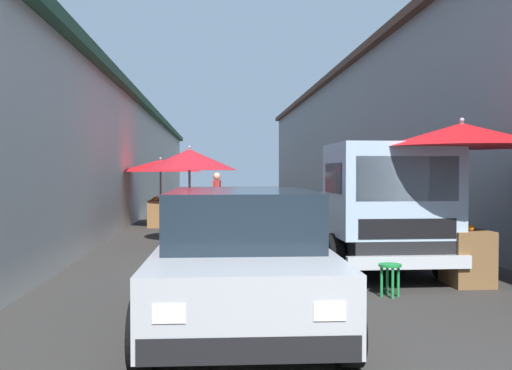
{
  "coord_description": "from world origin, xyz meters",
  "views": [
    {
      "loc": [
        -1.68,
        1.21,
        1.66
      ],
      "look_at": [
        11.79,
        0.18,
        1.33
      ],
      "focal_mm": 39.09,
      "sensor_mm": 36.0,
      "label": 1
    }
  ],
  "objects": [
    {
      "name": "ground",
      "position": [
        13.5,
        0.0,
        0.0
      ],
      "size": [
        90.0,
        90.0,
        0.0
      ],
      "primitive_type": "plane",
      "color": "#33302D"
    },
    {
      "name": "vendor_by_crates",
      "position": [
        13.45,
        -2.28,
        0.9
      ],
      "size": [
        0.54,
        0.41,
        1.57
      ],
      "color": "navy",
      "rests_on": "ground"
    },
    {
      "name": "building_left_whitewash",
      "position": [
        15.75,
        7.25,
        2.1
      ],
      "size": [
        49.8,
        7.5,
        4.17
      ],
      "color": "silver",
      "rests_on": "ground"
    },
    {
      "name": "fruit_stall_far_left",
      "position": [
        15.1,
        2.78,
        1.54
      ],
      "size": [
        2.52,
        2.52,
        2.08
      ],
      "color": "#9E9EA3",
      "rests_on": "ground"
    },
    {
      "name": "building_right_concrete",
      "position": [
        15.75,
        -7.25,
        2.87
      ],
      "size": [
        49.8,
        7.5,
        5.73
      ],
      "color": "gray",
      "rests_on": "ground"
    },
    {
      "name": "plastic_stool",
      "position": [
        5.47,
        -1.11,
        0.33
      ],
      "size": [
        0.3,
        0.3,
        0.43
      ],
      "color": "#1E8C3F",
      "rests_on": "ground"
    },
    {
      "name": "fruit_stall_near_left",
      "position": [
        11.19,
        1.75,
        1.69
      ],
      "size": [
        2.21,
        2.21,
        2.25
      ],
      "color": "#9E9EA3",
      "rests_on": "ground"
    },
    {
      "name": "fruit_stall_mid_lane",
      "position": [
        6.12,
        -2.38,
        1.92
      ],
      "size": [
        2.39,
        2.39,
        2.43
      ],
      "color": "#9E9EA3",
      "rests_on": "ground"
    },
    {
      "name": "parked_scooter",
      "position": [
        11.91,
        -2.22,
        0.45
      ],
      "size": [
        1.69,
        0.35,
        1.14
      ],
      "color": "black",
      "rests_on": "ground"
    },
    {
      "name": "hatchback_car",
      "position": [
        4.32,
        0.92,
        0.74
      ],
      "size": [
        3.94,
        1.97,
        1.45
      ],
      "color": "#ADAFB5",
      "rests_on": "ground"
    },
    {
      "name": "delivery_truck",
      "position": [
        7.3,
        -1.46,
        1.04
      ],
      "size": [
        4.94,
        2.01,
        2.08
      ],
      "color": "black",
      "rests_on": "ground"
    },
    {
      "name": "vendor_in_shade",
      "position": [
        14.62,
        1.11,
        0.93
      ],
      "size": [
        0.64,
        0.25,
        1.62
      ],
      "color": "#232328",
      "rests_on": "ground"
    }
  ]
}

